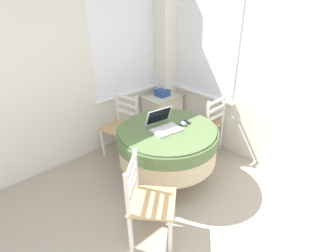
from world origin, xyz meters
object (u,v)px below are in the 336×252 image
at_px(cell_phone, 187,122).
at_px(corner_cabinet, 163,113).
at_px(dining_chair_near_right_window, 207,124).
at_px(round_dining_table, 168,142).
at_px(laptop, 164,125).
at_px(dining_chair_near_back_window, 122,126).
at_px(computer_mouse, 183,123).
at_px(storage_box, 162,93).
at_px(dining_chair_camera_near, 148,202).

xyz_separation_m(cell_phone, corner_cabinet, (0.57, 1.07, -0.42)).
bearing_deg(dining_chair_near_right_window, corner_cabinet, 92.50).
xyz_separation_m(round_dining_table, laptop, (-0.03, 0.04, 0.23)).
height_order(round_dining_table, dining_chair_near_back_window, dining_chair_near_back_window).
height_order(dining_chair_near_back_window, corner_cabinet, dining_chair_near_back_window).
height_order(cell_phone, dining_chair_near_right_window, dining_chair_near_right_window).
bearing_deg(laptop, computer_mouse, -22.31).
bearing_deg(dining_chair_near_right_window, computer_mouse, -166.97).
bearing_deg(computer_mouse, corner_cabinet, 58.78).
distance_m(corner_cabinet, storage_box, 0.38).
distance_m(laptop, corner_cabinet, 1.40).
relative_size(computer_mouse, dining_chair_camera_near, 0.11).
bearing_deg(dining_chair_camera_near, laptop, 37.64).
bearing_deg(dining_chair_near_back_window, storage_box, 6.53).
bearing_deg(storage_box, dining_chair_near_back_window, -173.47).
height_order(laptop, computer_mouse, laptop).
height_order(computer_mouse, dining_chair_camera_near, dining_chair_camera_near).
bearing_deg(dining_chair_near_back_window, dining_chair_camera_near, -116.05).
relative_size(cell_phone, dining_chair_near_right_window, 0.13).
xyz_separation_m(round_dining_table, dining_chair_camera_near, (-0.75, -0.52, -0.12)).
relative_size(laptop, corner_cabinet, 0.58).
distance_m(computer_mouse, storage_box, 1.25).
relative_size(laptop, dining_chair_near_right_window, 0.42).
distance_m(dining_chair_near_right_window, dining_chair_camera_near, 1.76).
bearing_deg(laptop, dining_chair_near_right_window, 4.07).
xyz_separation_m(dining_chair_camera_near, corner_cabinet, (1.61, 1.54, -0.12)).
xyz_separation_m(round_dining_table, corner_cabinet, (0.86, 1.02, -0.24)).
distance_m(dining_chair_near_right_window, corner_cabinet, 0.93).
bearing_deg(laptop, storage_box, 48.18).
xyz_separation_m(cell_phone, storage_box, (0.56, 1.06, -0.04)).
height_order(laptop, corner_cabinet, laptop).
bearing_deg(dining_chair_camera_near, round_dining_table, 34.68).
relative_size(laptop, dining_chair_camera_near, 0.42).
distance_m(cell_phone, storage_box, 1.20).
bearing_deg(cell_phone, dining_chair_camera_near, -155.37).
distance_m(cell_phone, dining_chair_camera_near, 1.18).
xyz_separation_m(cell_phone, dining_chair_near_back_window, (-0.34, 0.96, -0.30)).
bearing_deg(dining_chair_near_back_window, cell_phone, -70.70).
relative_size(round_dining_table, dining_chair_camera_near, 1.35).
height_order(laptop, cell_phone, laptop).
xyz_separation_m(dining_chair_near_right_window, storage_box, (-0.05, 0.91, 0.26)).
height_order(computer_mouse, cell_phone, computer_mouse).
xyz_separation_m(laptop, storage_box, (0.88, 0.98, -0.09)).
distance_m(round_dining_table, cell_phone, 0.34).
relative_size(computer_mouse, corner_cabinet, 0.15).
height_order(laptop, dining_chair_near_back_window, laptop).
distance_m(dining_chair_near_back_window, dining_chair_near_right_window, 1.25).
distance_m(dining_chair_near_right_window, storage_box, 0.95).
xyz_separation_m(computer_mouse, cell_phone, (0.08, 0.01, -0.02)).
distance_m(cell_phone, dining_chair_near_back_window, 1.06).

